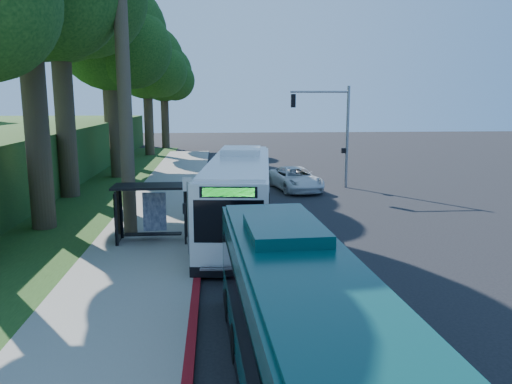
{
  "coord_description": "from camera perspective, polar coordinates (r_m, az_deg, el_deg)",
  "views": [
    {
      "loc": [
        -4.33,
        -23.88,
        6.07
      ],
      "look_at": [
        -2.27,
        1.0,
        1.44
      ],
      "focal_mm": 35.0,
      "sensor_mm": 36.0,
      "label": 1
    }
  ],
  "objects": [
    {
      "name": "ground",
      "position": [
        25.02,
        5.39,
        -3.58
      ],
      "size": [
        140.0,
        140.0,
        0.0
      ],
      "primitive_type": "plane",
      "color": "black",
      "rests_on": "ground"
    },
    {
      "name": "sidewalk",
      "position": [
        24.8,
        -11.49,
        -3.73
      ],
      "size": [
        4.5,
        70.0,
        0.12
      ],
      "primitive_type": "cube",
      "color": "gray",
      "rests_on": "ground"
    },
    {
      "name": "red_curb",
      "position": [
        20.78,
        -6.42,
        -6.36
      ],
      "size": [
        0.25,
        30.0,
        0.13
      ],
      "primitive_type": "cube",
      "color": "maroon",
      "rests_on": "ground"
    },
    {
      "name": "grass_verge",
      "position": [
        30.75,
        -21.02,
        -1.53
      ],
      "size": [
        8.0,
        70.0,
        0.06
      ],
      "primitive_type": "cube",
      "color": "#234719",
      "rests_on": "ground"
    },
    {
      "name": "bus_shelter",
      "position": [
        21.65,
        -12.41,
        -1.1
      ],
      "size": [
        3.2,
        1.51,
        2.55
      ],
      "color": "black",
      "rests_on": "ground"
    },
    {
      "name": "stop_sign_pole",
      "position": [
        19.33,
        -7.81,
        -1.5
      ],
      "size": [
        0.35,
        0.06,
        3.17
      ],
      "color": "gray",
      "rests_on": "ground"
    },
    {
      "name": "traffic_signal_pole",
      "position": [
        34.88,
        8.8,
        7.68
      ],
      "size": [
        4.1,
        0.3,
        7.0
      ],
      "color": "gray",
      "rests_on": "ground"
    },
    {
      "name": "tree_2",
      "position": [
        40.81,
        -16.05,
        16.31
      ],
      "size": [
        8.82,
        8.4,
        15.12
      ],
      "color": "#382B1E",
      "rests_on": "ground"
    },
    {
      "name": "tree_3",
      "position": [
        49.16,
        -16.65,
        16.99
      ],
      "size": [
        10.08,
        9.6,
        17.28
      ],
      "color": "#382B1E",
      "rests_on": "ground"
    },
    {
      "name": "tree_4",
      "position": [
        56.43,
        -12.29,
        13.99
      ],
      "size": [
        8.4,
        8.0,
        14.14
      ],
      "color": "#382B1E",
      "rests_on": "ground"
    },
    {
      "name": "tree_5",
      "position": [
        64.22,
        -10.43,
        12.92
      ],
      "size": [
        7.35,
        7.0,
        12.86
      ],
      "color": "#382B1E",
      "rests_on": "ground"
    },
    {
      "name": "white_bus",
      "position": [
        22.88,
        -1.93,
        -0.18
      ],
      "size": [
        3.99,
        12.8,
        3.75
      ],
      "rotation": [
        0.0,
        0.0,
        -0.1
      ],
      "color": "silver",
      "rests_on": "ground"
    },
    {
      "name": "teal_bus",
      "position": [
        10.12,
        5.18,
        -15.55
      ],
      "size": [
        2.9,
        11.31,
        3.34
      ],
      "rotation": [
        0.0,
        0.0,
        0.05
      ],
      "color": "#0A3A39",
      "rests_on": "ground"
    },
    {
      "name": "pickup",
      "position": [
        34.04,
        4.52,
        1.53
      ],
      "size": [
        3.55,
        5.96,
        1.55
      ],
      "primitive_type": "imported",
      "rotation": [
        0.0,
        0.0,
        0.18
      ],
      "color": "silver",
      "rests_on": "ground"
    }
  ]
}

